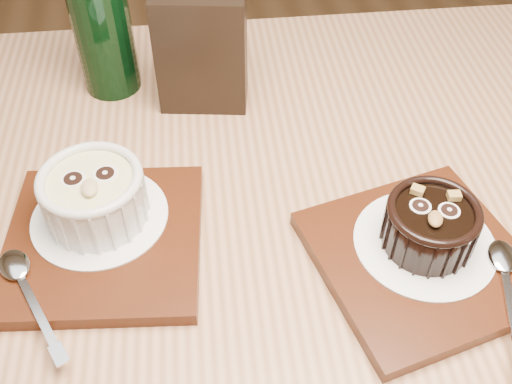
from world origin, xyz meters
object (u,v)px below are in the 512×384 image
Objects in this scene: table at (270,290)px; tray_right at (420,260)px; ramekin_dark at (431,224)px; ramekin_white at (94,194)px; condiment_stand at (202,49)px; tray_left at (104,241)px; green_bottle at (100,14)px.

tray_right is at bearing -24.46° from table.
ramekin_dark is (0.13, -0.05, 0.13)m from table.
ramekin_white is 0.53× the size of tray_right.
ramekin_white is 0.31m from ramekin_dark.
table is at bearing -81.18° from condiment_stand.
tray_right is 2.16× the size of ramekin_dark.
tray_left is 0.71× the size of green_bottle.
green_bottle reaches higher than table.
ramekin_white is at bearing 95.18° from tray_left.
ramekin_white is 0.24m from green_bottle.
ramekin_white reaches higher than tray_right.
condiment_stand is 0.56× the size of green_bottle.
condiment_stand is at bearing -24.46° from green_bottle.
condiment_stand reaches higher than ramekin_dark.
tray_left is at bearing -88.05° from ramekin_white.
green_bottle is (-0.28, 0.32, 0.06)m from ramekin_dark.
green_bottle is at bearing 153.88° from ramekin_dark.
tray_right is 0.44m from green_bottle.
table is 13.05× the size of ramekin_white.
ramekin_white is at bearing -124.07° from condiment_stand.
green_bottle is (0.02, 0.23, 0.05)m from ramekin_white.
ramekin_dark is 0.59× the size of condiment_stand.
tray_right is (0.13, -0.06, 0.10)m from table.
ramekin_dark is at bearing -49.22° from green_bottle.
tray_left is 0.25m from condiment_stand.
tray_right is at bearing -60.27° from condiment_stand.
condiment_stand is at bearing 59.51° from tray_left.
condiment_stand is (-0.17, 0.27, 0.03)m from ramekin_dark.
ramekin_dark is at bearing -12.45° from tray_left.
tray_right is 0.71× the size of green_bottle.
ramekin_white is at bearing 165.23° from table.
condiment_stand reaches higher than ramekin_white.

